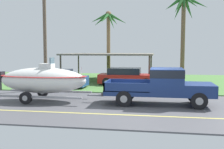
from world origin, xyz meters
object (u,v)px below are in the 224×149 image
Objects in this scene: parked_sedan_near at (127,77)px; utility_pole at (45,27)px; pickup_truck_towing at (166,85)px; parked_sedan_far at (55,79)px; boat_on_trailer at (43,80)px; palm_tree_mid at (108,27)px; carport_awning at (109,55)px; palm_tree_near_right at (183,13)px.

parked_sedan_near is 0.53× the size of utility_pole.
parked_sedan_far is (-7.88, 5.01, -0.37)m from pickup_truck_towing.
parked_sedan_far is at bearing 103.51° from boat_on_trailer.
carport_awning is at bearing -77.25° from palm_tree_mid.
carport_awning is at bearing 60.95° from parked_sedan_far.
carport_awning is at bearing 79.96° from boat_on_trailer.
parked_sedan_far is at bearing 147.55° from pickup_truck_towing.
parked_sedan_far is at bearing -154.34° from parked_sedan_near.
utility_pole reaches higher than boat_on_trailer.
palm_tree_near_right is (1.44, 7.90, 4.58)m from pickup_truck_towing.
carport_awning is 3.99m from palm_tree_mid.
boat_on_trailer is at bearing -95.22° from palm_tree_mid.
parked_sedan_far is at bearing -162.77° from palm_tree_near_right.
carport_awning is 0.94× the size of utility_pole.
parked_sedan_near is at bearing 32.54° from utility_pole.
pickup_truck_towing is 9.25m from palm_tree_near_right.
palm_tree_mid is (-6.89, 5.47, -0.52)m from palm_tree_near_right.
pickup_truck_towing is 15.00m from palm_tree_mid.
pickup_truck_towing reaches higher than parked_sedan_near.
utility_pole reaches higher than parked_sedan_near.
parked_sedan_near is at bearing -173.58° from palm_tree_near_right.
parked_sedan_far is 0.57× the size of carport_awning.
parked_sedan_near is 0.63× the size of palm_tree_near_right.
parked_sedan_near is 7.86m from palm_tree_mid.
palm_tree_near_right is at bearing -38.44° from palm_tree_mid.
pickup_truck_towing is 1.27× the size of parked_sedan_near.
pickup_truck_towing is at bearing -65.44° from carport_awning.
palm_tree_mid is (2.43, 8.36, 4.43)m from parked_sedan_far.
carport_awning is 7.52m from palm_tree_near_right.
parked_sedan_far is 6.54m from carport_awning.
utility_pole reaches higher than palm_tree_mid.
parked_sedan_near is at bearing -66.57° from palm_tree_mid.
carport_awning is (3.07, 5.52, 1.70)m from parked_sedan_far.
palm_tree_mid reaches higher than carport_awning.
boat_on_trailer is 0.78× the size of carport_awning.
parked_sedan_far is 0.54× the size of utility_pole.
pickup_truck_towing is at bearing 0.00° from boat_on_trailer.
pickup_truck_towing is at bearing -100.31° from palm_tree_near_right.
palm_tree_near_right reaches higher than palm_tree_mid.
boat_on_trailer is 5.18m from parked_sedan_far.
utility_pole is at bearing 153.95° from pickup_truck_towing.
pickup_truck_towing is 0.85× the size of palm_tree_mid.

